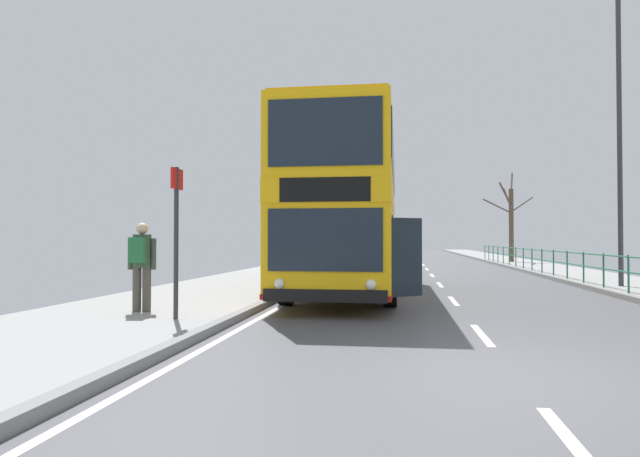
{
  "coord_description": "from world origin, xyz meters",
  "views": [
    {
      "loc": [
        -1.24,
        -6.34,
        1.51
      ],
      "look_at": [
        -3.41,
        8.03,
        1.8
      ],
      "focal_mm": 30.61,
      "sensor_mm": 36.0,
      "label": 1
    }
  ],
  "objects_px": {
    "bus_stop_sign_near": "(176,225)",
    "bare_tree_far_01": "(511,219)",
    "pedestrian_with_backpack": "(141,260)",
    "double_decker_bus_main": "(349,210)",
    "street_lamp_far_side": "(619,115)"
  },
  "relations": [
    {
      "from": "street_lamp_far_side",
      "to": "double_decker_bus_main",
      "type": "bearing_deg",
      "value": -167.01
    },
    {
      "from": "double_decker_bus_main",
      "to": "street_lamp_far_side",
      "type": "xyz_separation_m",
      "value": [
        7.84,
        1.81,
        2.86
      ]
    },
    {
      "from": "double_decker_bus_main",
      "to": "bus_stop_sign_near",
      "type": "bearing_deg",
      "value": -110.29
    },
    {
      "from": "bus_stop_sign_near",
      "to": "bare_tree_far_01",
      "type": "bearing_deg",
      "value": 68.09
    },
    {
      "from": "double_decker_bus_main",
      "to": "bus_stop_sign_near",
      "type": "distance_m",
      "value": 6.87
    },
    {
      "from": "bus_stop_sign_near",
      "to": "double_decker_bus_main",
      "type": "bearing_deg",
      "value": 69.71
    },
    {
      "from": "double_decker_bus_main",
      "to": "pedestrian_with_backpack",
      "type": "relative_size",
      "value": 6.28
    },
    {
      "from": "double_decker_bus_main",
      "to": "pedestrian_with_backpack",
      "type": "height_order",
      "value": "double_decker_bus_main"
    },
    {
      "from": "bare_tree_far_01",
      "to": "bus_stop_sign_near",
      "type": "bearing_deg",
      "value": -111.91
    },
    {
      "from": "double_decker_bus_main",
      "to": "bare_tree_far_01",
      "type": "relative_size",
      "value": 1.88
    },
    {
      "from": "bare_tree_far_01",
      "to": "pedestrian_with_backpack",
      "type": "bearing_deg",
      "value": -114.48
    },
    {
      "from": "pedestrian_with_backpack",
      "to": "bare_tree_far_01",
      "type": "bearing_deg",
      "value": 65.52
    },
    {
      "from": "double_decker_bus_main",
      "to": "bus_stop_sign_near",
      "type": "height_order",
      "value": "double_decker_bus_main"
    },
    {
      "from": "bus_stop_sign_near",
      "to": "bare_tree_far_01",
      "type": "relative_size",
      "value": 0.46
    },
    {
      "from": "bare_tree_far_01",
      "to": "double_decker_bus_main",
      "type": "bearing_deg",
      "value": -112.43
    }
  ]
}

